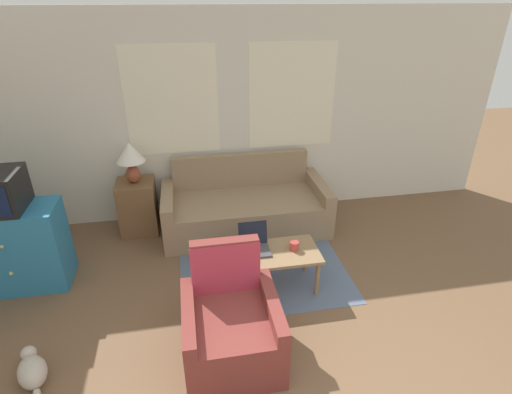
{
  "coord_description": "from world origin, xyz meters",
  "views": [
    {
      "loc": [
        -0.71,
        -1.11,
        2.71
      ],
      "look_at": [
        -0.01,
        2.65,
        0.75
      ],
      "focal_mm": 28.0,
      "sensor_mm": 36.0,
      "label": 1
    }
  ],
  "objects": [
    {
      "name": "rug",
      "position": [
        0.01,
        2.65,
        0.0
      ],
      "size": [
        1.79,
        2.04,
        0.01
      ],
      "color": "slate",
      "rests_on": "ground_plane"
    },
    {
      "name": "cup_navy",
      "position": [
        0.26,
        2.06,
        0.47
      ],
      "size": [
        0.09,
        0.09,
        0.09
      ],
      "color": "#B23D38",
      "rests_on": "coffee_table"
    },
    {
      "name": "side_table",
      "position": [
        -1.36,
        3.46,
        0.33
      ],
      "size": [
        0.45,
        0.45,
        0.67
      ],
      "color": "brown",
      "rests_on": "ground_plane"
    },
    {
      "name": "coffee_table",
      "position": [
        0.01,
        2.06,
        0.38
      ],
      "size": [
        0.99,
        0.5,
        0.43
      ],
      "color": "#8E704C",
      "rests_on": "ground_plane"
    },
    {
      "name": "wall_back",
      "position": [
        -0.0,
        3.79,
        1.31
      ],
      "size": [
        6.95,
        0.06,
        2.6
      ],
      "color": "silver",
      "rests_on": "ground_plane"
    },
    {
      "name": "couch",
      "position": [
        -0.04,
        3.31,
        0.27
      ],
      "size": [
        2.04,
        0.93,
        0.87
      ],
      "color": "#937A5B",
      "rests_on": "ground_plane"
    },
    {
      "name": "laptop",
      "position": [
        -0.12,
        2.15,
        0.49
      ],
      "size": [
        0.29,
        0.3,
        0.25
      ],
      "color": "#47474C",
      "rests_on": "coffee_table"
    },
    {
      "name": "armchair",
      "position": [
        -0.47,
        1.29,
        0.28
      ],
      "size": [
        0.76,
        0.78,
        0.94
      ],
      "color": "brown",
      "rests_on": "ground_plane"
    },
    {
      "name": "cat_black",
      "position": [
        -2.02,
        1.3,
        0.11
      ],
      "size": [
        0.31,
        0.53,
        0.21
      ],
      "rotation": [
        0.0,
        0.0,
        1.96
      ],
      "color": "#B7AD9E",
      "rests_on": "ground_plane"
    },
    {
      "name": "tv_dresser",
      "position": [
        -2.46,
        2.58,
        0.44
      ],
      "size": [
        0.93,
        0.5,
        0.88
      ],
      "color": "teal",
      "rests_on": "ground_plane"
    },
    {
      "name": "table_lamp",
      "position": [
        -1.36,
        3.46,
        1.0
      ],
      "size": [
        0.33,
        0.33,
        0.5
      ],
      "color": "brown",
      "rests_on": "side_table"
    }
  ]
}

